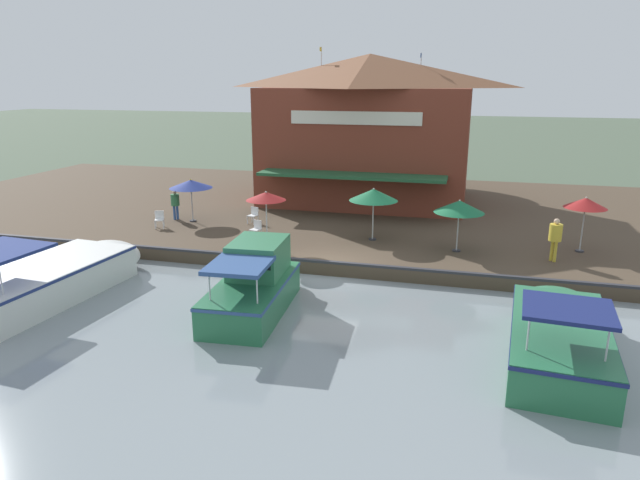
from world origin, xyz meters
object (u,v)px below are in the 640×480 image
(waterfront_restaurant, at_px, (369,128))
(patio_umbrella_mid_patio_left, at_px, (586,203))
(patio_umbrella_by_entrance, at_px, (374,195))
(cafe_chair_back_row_seat, at_px, (253,214))
(tree_downstream_bank, at_px, (411,125))
(cafe_chair_mid_patio, at_px, (256,228))
(person_mid_patio, at_px, (555,234))
(person_at_quay_edge, at_px, (175,202))
(patio_umbrella_near_quay_edge, at_px, (191,184))
(patio_umbrella_far_corner, at_px, (266,196))
(motorboat_far_downstream, at_px, (558,332))
(motorboat_distant_upstream, at_px, (257,283))
(patio_umbrella_back_row, at_px, (459,207))
(motorboat_second_along, at_px, (58,275))
(cafe_chair_beside_entrance, at_px, (159,218))

(waterfront_restaurant, distance_m, patio_umbrella_mid_patio_left, 14.26)
(patio_umbrella_by_entrance, distance_m, cafe_chair_back_row_seat, 6.93)
(tree_downstream_bank, bearing_deg, waterfront_restaurant, -16.40)
(cafe_chair_mid_patio, xyz_separation_m, person_mid_patio, (0.18, 13.16, 0.68))
(patio_umbrella_mid_patio_left, xyz_separation_m, person_at_quay_edge, (-0.80, -19.98, -1.19))
(tree_downstream_bank, bearing_deg, patio_umbrella_near_quay_edge, -34.01)
(cafe_chair_back_row_seat, xyz_separation_m, person_mid_patio, (2.83, 14.33, 0.68))
(patio_umbrella_near_quay_edge, height_order, person_at_quay_edge, patio_umbrella_near_quay_edge)
(person_at_quay_edge, bearing_deg, patio_umbrella_near_quay_edge, 82.74)
(patio_umbrella_far_corner, distance_m, motorboat_far_downstream, 13.48)
(cafe_chair_back_row_seat, distance_m, motorboat_distant_upstream, 10.07)
(waterfront_restaurant, relative_size, motorboat_far_downstream, 1.73)
(patio_umbrella_near_quay_edge, bearing_deg, tree_downstream_bank, 145.99)
(cafe_chair_mid_patio, bearing_deg, tree_downstream_bank, 162.33)
(cafe_chair_mid_patio, bearing_deg, waterfront_restaurant, 161.55)
(tree_downstream_bank, bearing_deg, patio_umbrella_back_row, 13.44)
(waterfront_restaurant, bearing_deg, patio_umbrella_mid_patio_left, 51.63)
(motorboat_distant_upstream, bearing_deg, cafe_chair_back_row_seat, -158.02)
(patio_umbrella_mid_patio_left, bearing_deg, tree_downstream_bank, -148.85)
(waterfront_restaurant, height_order, patio_umbrella_mid_patio_left, waterfront_restaurant)
(patio_umbrella_far_corner, xyz_separation_m, patio_umbrella_by_entrance, (-2.18, 4.45, -0.12))
(person_mid_patio, bearing_deg, person_at_quay_edge, -97.78)
(cafe_chair_back_row_seat, xyz_separation_m, motorboat_second_along, (10.02, -3.96, -0.30))
(cafe_chair_beside_entrance, relative_size, person_at_quay_edge, 0.54)
(patio_umbrella_back_row, height_order, person_at_quay_edge, patio_umbrella_back_row)
(cafe_chair_beside_entrance, relative_size, person_mid_patio, 0.47)
(cafe_chair_mid_patio, distance_m, cafe_chair_beside_entrance, 5.49)
(cafe_chair_beside_entrance, height_order, motorboat_far_downstream, motorboat_far_downstream)
(patio_umbrella_far_corner, height_order, person_mid_patio, patio_umbrella_far_corner)
(patio_umbrella_mid_patio_left, bearing_deg, patio_umbrella_far_corner, -79.03)
(person_mid_patio, height_order, tree_downstream_bank, tree_downstream_bank)
(cafe_chair_mid_patio, height_order, tree_downstream_bank, tree_downstream_bank)
(patio_umbrella_mid_patio_left, distance_m, motorboat_distant_upstream, 14.58)
(patio_umbrella_mid_patio_left, relative_size, motorboat_far_downstream, 0.34)
(waterfront_restaurant, height_order, motorboat_distant_upstream, waterfront_restaurant)
(waterfront_restaurant, bearing_deg, cafe_chair_beside_entrance, -42.46)
(cafe_chair_mid_patio, bearing_deg, person_mid_patio, 89.21)
(patio_umbrella_back_row, bearing_deg, tree_downstream_bank, -166.56)
(person_mid_patio, bearing_deg, cafe_chair_beside_entrance, -92.37)
(patio_umbrella_mid_patio_left, distance_m, person_at_quay_edge, 20.03)
(waterfront_restaurant, bearing_deg, patio_umbrella_near_quay_edge, -44.32)
(cafe_chair_mid_patio, xyz_separation_m, motorboat_distant_upstream, (6.69, 2.60, -0.12))
(cafe_chair_back_row_seat, bearing_deg, patio_umbrella_by_entrance, 76.93)
(patio_umbrella_back_row, distance_m, cafe_chair_mid_patio, 9.39)
(cafe_chair_back_row_seat, distance_m, person_mid_patio, 14.62)
(patio_umbrella_back_row, bearing_deg, cafe_chair_beside_entrance, -91.30)
(cafe_chair_beside_entrance, relative_size, tree_downstream_bank, 0.14)
(patio_umbrella_far_corner, bearing_deg, motorboat_second_along, -43.75)
(patio_umbrella_mid_patio_left, relative_size, cafe_chair_beside_entrance, 2.87)
(patio_umbrella_back_row, relative_size, person_at_quay_edge, 1.46)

